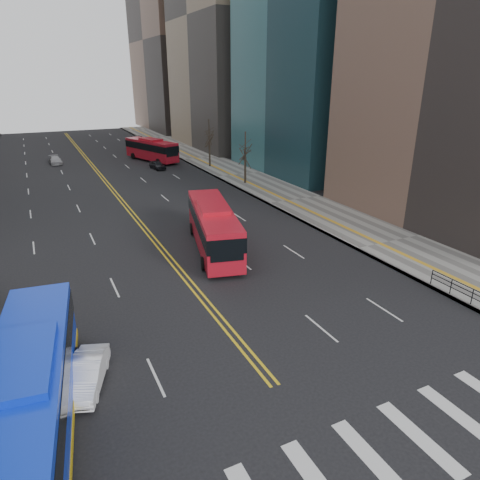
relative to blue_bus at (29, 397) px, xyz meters
name	(u,v)px	position (x,y,z in m)	size (l,w,h in m)	color
ground	(347,472)	(9.78, -6.48, -1.96)	(220.00, 220.00, 0.00)	black
sidewalk_right	(239,175)	(27.28, 38.52, -1.89)	(7.00, 130.00, 0.15)	slate
crosswalk	(347,472)	(9.78, -6.48, -1.96)	(26.70, 4.00, 0.01)	silver
centerline	(99,173)	(9.78, 48.52, -1.96)	(0.55, 100.00, 0.01)	gold
pedestrian_railing	(473,294)	(24.08, -0.48, -1.14)	(0.06, 6.06, 1.02)	black
street_trees	(47,171)	(2.60, 28.07, 2.91)	(35.20, 47.20, 7.60)	black
blue_bus	(29,397)	(0.00, 0.00, 0.00)	(4.44, 13.17, 3.74)	#0D30D0
red_bus_near	(213,225)	(13.60, 14.84, 0.11)	(5.48, 12.14, 3.73)	red
red_bus_far	(151,148)	(19.20, 54.40, 0.04)	(6.14, 11.62, 3.60)	red
car_white	(87,374)	(2.18, 2.27, -1.32)	(1.36, 3.90, 1.29)	white
car_dark_mid	(157,165)	(18.18, 47.58, -1.34)	(1.46, 3.62, 1.24)	black
car_silver	(55,160)	(4.77, 58.41, -1.36)	(1.68, 4.12, 1.20)	#9B9BA0
car_dark_far	(138,139)	(22.28, 76.94, -1.36)	(2.00, 4.33, 1.20)	black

